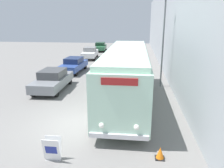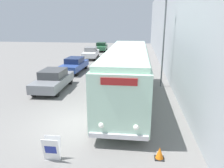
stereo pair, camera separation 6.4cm
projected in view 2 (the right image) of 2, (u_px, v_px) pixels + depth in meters
ground_plane at (72, 124)px, 11.08m from camera, size 80.00×80.00×0.00m
building_wall_right at (172, 29)px, 18.70m from camera, size 0.30×60.00×8.54m
vintage_bus at (127, 73)px, 13.71m from camera, size 2.52×11.32×3.34m
sign_board at (52, 149)px, 8.08m from camera, size 0.63×0.35×0.94m
streetlamp at (164, 30)px, 16.09m from camera, size 0.36×0.36×6.77m
parked_car_near at (53, 80)px, 16.30m from camera, size 1.92×4.55×1.51m
parked_car_mid at (74, 65)px, 21.94m from camera, size 1.97×4.53×1.43m
parked_car_far at (91, 53)px, 29.48m from camera, size 1.98×4.52×1.54m
parked_car_distant at (101, 47)px, 36.74m from camera, size 2.07×4.74×1.41m
traffic_cone at (160, 153)px, 8.21m from camera, size 0.36×0.36×0.48m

